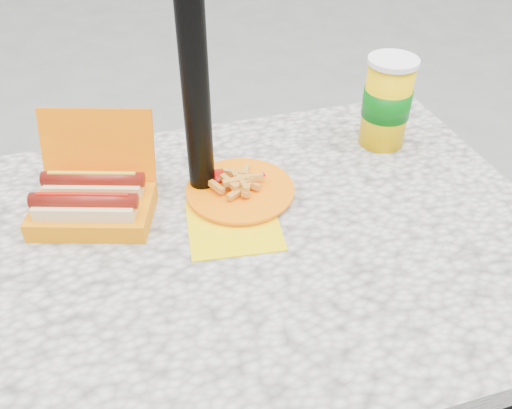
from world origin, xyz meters
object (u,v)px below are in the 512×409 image
object	(u,v)px
hotdog_box	(93,200)
fries_plate	(239,191)
soda_cup	(387,102)
umbrella_pole	(190,12)

from	to	relation	value
hotdog_box	fries_plate	bearing A→B (deg)	14.00
soda_cup	umbrella_pole	bearing A→B (deg)	-172.32
fries_plate	umbrella_pole	bearing A→B (deg)	143.42
umbrella_pole	hotdog_box	bearing A→B (deg)	-172.22
umbrella_pole	soda_cup	world-z (taller)	umbrella_pole
umbrella_pole	hotdog_box	size ratio (longest dim) A/B	8.52
soda_cup	hotdog_box	bearing A→B (deg)	-172.29
umbrella_pole	soda_cup	xyz separation A→B (m)	(0.42, 0.06, -0.25)
hotdog_box	soda_cup	bearing A→B (deg)	25.37
umbrella_pole	fries_plate	xyz separation A→B (m)	(0.06, -0.05, -0.34)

